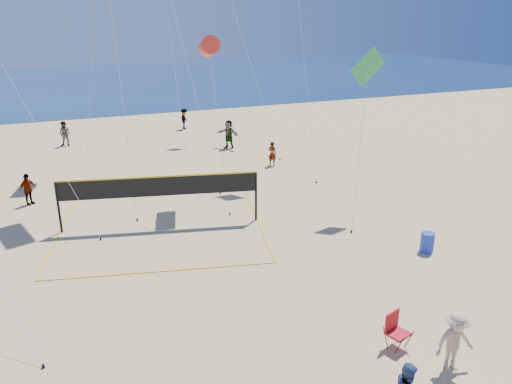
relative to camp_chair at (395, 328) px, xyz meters
name	(u,v)px	position (x,y,z in m)	size (l,w,h in m)	color
ground	(337,382)	(-2.18, -0.63, -0.59)	(120.00, 120.00, 0.00)	tan
ocean	(92,82)	(-2.18, 61.37, -0.57)	(140.00, 50.00, 0.03)	navy
bystander_b	(455,342)	(0.79, -1.34, 0.24)	(1.07, 0.61, 1.65)	tan
far_person_0	(28,189)	(-9.38, 15.69, 0.18)	(0.90, 0.37, 1.54)	gray
far_person_1	(229,134)	(3.10, 22.08, 0.37)	(1.78, 0.57, 1.92)	gray
far_person_2	(272,154)	(4.10, 17.16, 0.14)	(0.53, 0.35, 1.47)	gray
far_person_3	(65,134)	(-7.13, 26.97, 0.27)	(0.83, 0.65, 1.71)	gray
far_person_4	(184,119)	(1.85, 28.99, 0.23)	(1.05, 0.61, 1.63)	gray
camp_chair	(395,328)	(0.00, 0.00, 0.00)	(0.69, 0.80, 1.16)	#B4141C
trash_barrel	(427,242)	(4.82, 4.31, -0.20)	(0.52, 0.52, 0.77)	#1C3ABC
volleyball_net	(159,192)	(-4.08, 10.69, 0.95)	(10.18, 10.06, 2.26)	black
kite_2	(209,47)	(-0.84, 13.40, 6.66)	(1.23, 3.78, 7.80)	red
kite_4	(367,74)	(4.96, 9.26, 5.63)	(2.84, 2.63, 7.35)	green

